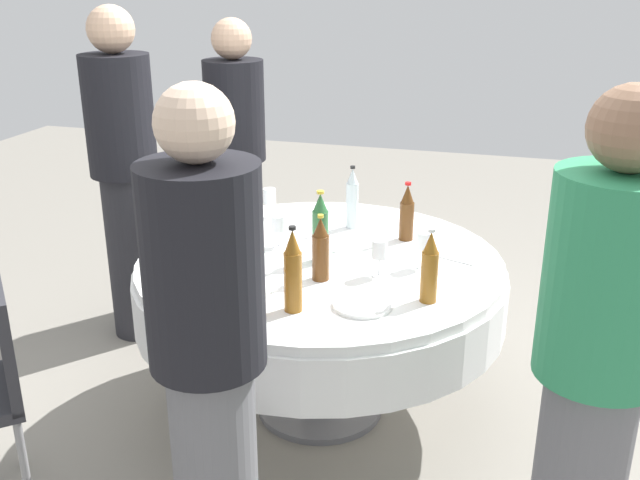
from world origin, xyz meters
The scene contains 24 objects.
ground_plane centered at (0.00, 0.00, 0.00)m, with size 10.00×10.00×0.00m, color gray.
dining_table centered at (0.00, 0.00, 0.60)m, with size 1.56×1.56×0.74m.
bottle_amber_east centered at (-0.49, 0.29, 0.87)m, with size 0.06×0.06×0.28m.
bottle_brown_front centered at (0.07, 0.57, 0.89)m, with size 0.07×0.07×0.32m.
bottle_brown_mid centered at (-0.06, 0.21, 0.86)m, with size 0.07×0.07×0.27m.
bottle_brown_right centered at (-0.31, -0.32, 0.86)m, with size 0.06×0.06×0.26m.
bottle_green_near centered at (-0.01, 0.03, 0.88)m, with size 0.07×0.07×0.30m.
bottle_amber_north centered at (-0.05, 0.50, 0.89)m, with size 0.06×0.06×0.32m.
bottle_clear_left centered at (-0.04, -0.40, 0.88)m, with size 0.06×0.06×0.30m.
wine_glass_right centered at (-0.43, -0.02, 0.85)m, with size 0.06×0.06×0.15m.
wine_glass_near centered at (0.38, -0.43, 0.84)m, with size 0.06×0.06×0.15m.
wine_glass_north centered at (0.28, 0.07, 0.84)m, with size 0.07×0.07×0.14m.
wine_glass_left centered at (0.21, -0.08, 0.84)m, with size 0.06×0.06×0.14m.
wine_glass_outer centered at (-0.27, 0.11, 0.85)m, with size 0.06×0.06×0.15m.
plate_outer centered at (0.19, 0.41, 0.75)m, with size 0.23×0.23×0.02m.
plate_rear centered at (-0.27, 0.41, 0.75)m, with size 0.21×0.21×0.02m.
plate_far centered at (0.49, -0.25, 0.75)m, with size 0.20×0.20×0.02m.
fork_front centered at (-0.02, -0.15, 0.74)m, with size 0.18×0.02×0.01m, color silver.
spoon_mid centered at (-0.54, -0.13, 0.74)m, with size 0.18×0.02×0.01m, color silver.
folded_napkin centered at (0.54, 0.02, 0.75)m, with size 0.12×0.12×0.02m, color white.
person_east centered at (0.81, -1.08, 0.85)m, with size 0.34×0.34×1.63m.
person_front centered at (1.16, -0.45, 0.91)m, with size 0.34×0.34×1.72m.
person_mid centered at (-1.02, 0.84, 0.86)m, with size 0.34×0.34×1.63m.
person_right centered at (0.04, 1.02, 0.85)m, with size 0.34×0.34×1.62m.
Camera 1 is at (-0.78, 2.70, 1.89)m, focal length 40.73 mm.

